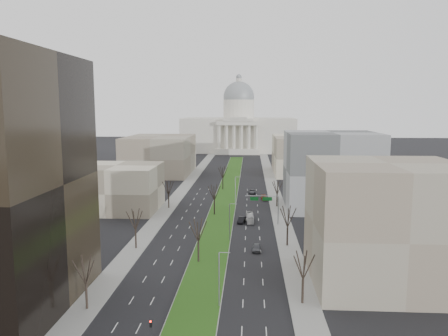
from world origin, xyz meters
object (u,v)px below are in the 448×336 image
at_px(car_grey_far, 252,191).
at_px(box_van, 250,218).
at_px(car_grey_near, 257,248).
at_px(car_red, 264,198).
at_px(car_black, 242,220).

bearing_deg(car_grey_far, box_van, -92.82).
relative_size(car_grey_far, box_van, 0.67).
relative_size(car_grey_near, car_grey_far, 0.86).
bearing_deg(car_red, car_grey_far, 104.13).
xyz_separation_m(car_red, car_grey_far, (-4.17, 11.12, 0.00)).
relative_size(car_red, car_grey_far, 0.95).
bearing_deg(car_black, car_grey_near, -72.07).
height_order(car_black, car_red, car_black).
xyz_separation_m(car_grey_near, car_red, (3.39, 54.48, -0.04)).
height_order(car_grey_near, car_grey_far, car_grey_near).
height_order(car_red, box_van, box_van).
xyz_separation_m(car_black, car_red, (7.23, 30.57, -0.07)).
relative_size(car_grey_near, box_van, 0.58).
xyz_separation_m(car_red, box_van, (-4.91, -29.38, 0.36)).
relative_size(car_grey_near, car_red, 0.90).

